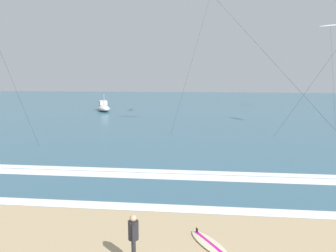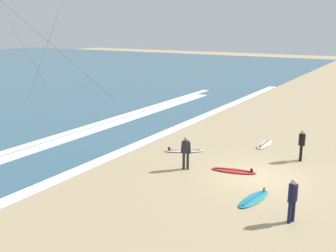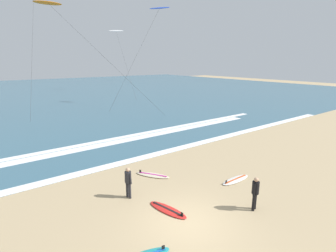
# 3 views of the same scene
# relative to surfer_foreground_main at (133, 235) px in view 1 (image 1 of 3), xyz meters

# --- Properties ---
(ocean_surface) EXTENTS (140.00, 90.00, 0.01)m
(ocean_surface) POSITION_rel_surfer_foreground_main_xyz_m (0.96, 48.84, -0.95)
(ocean_surface) COLOR #386075
(ocean_surface) RESTS_ON ground
(wave_foam_shoreline) EXTENTS (55.70, 0.81, 0.01)m
(wave_foam_shoreline) POSITION_rel_surfer_foreground_main_xyz_m (0.32, 4.24, -0.94)
(wave_foam_shoreline) COLOR white
(wave_foam_shoreline) RESTS_ON ocean_surface
(wave_foam_mid_break) EXTENTS (40.49, 1.05, 0.01)m
(wave_foam_mid_break) POSITION_rel_surfer_foreground_main_xyz_m (-1.01, 8.61, -0.94)
(wave_foam_mid_break) COLOR white
(wave_foam_mid_break) RESTS_ON ocean_surface
(wave_foam_outer_break) EXTENTS (42.15, 0.71, 0.01)m
(wave_foam_outer_break) POSITION_rel_surfer_foreground_main_xyz_m (0.92, 9.57, -0.94)
(wave_foam_outer_break) COLOR white
(wave_foam_outer_break) RESTS_ON ocean_surface
(surfer_foreground_main) EXTENTS (0.32, 0.52, 1.60)m
(surfer_foreground_main) POSITION_rel_surfer_foreground_main_xyz_m (0.00, 0.00, 0.00)
(surfer_foreground_main) COLOR #232328
(surfer_foreground_main) RESTS_ON ground
(surfboard_near_water) EXTENTS (1.65, 2.09, 0.25)m
(surfboard_near_water) POSITION_rel_surfer_foreground_main_xyz_m (2.34, 1.38, -0.91)
(surfboard_near_water) COLOR beige
(surfboard_near_water) RESTS_ON ground
(kite_white_mid_center) EXTENTS (5.55, 16.29, 13.10)m
(kite_white_mid_center) POSITION_rel_surfer_foreground_main_xyz_m (20.74, 43.32, 11.80)
(kite_white_mid_center) COLOR white
(kite_white_mid_center) RESTS_ON ground
(offshore_boat) EXTENTS (3.87, 5.41, 2.70)m
(offshore_boat) POSITION_rel_surfer_foreground_main_xyz_m (-13.41, 40.22, -0.40)
(offshore_boat) COLOR beige
(offshore_boat) RESTS_ON ground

